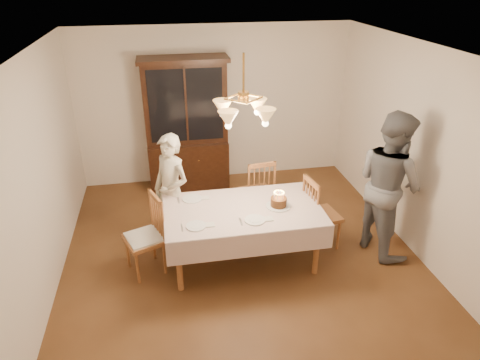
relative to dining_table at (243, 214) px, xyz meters
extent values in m
plane|color=#502E17|center=(0.00, 0.00, -0.68)|extent=(5.00, 5.00, 0.00)
plane|color=white|center=(0.00, 0.00, 1.92)|extent=(5.00, 5.00, 0.00)
plane|color=silver|center=(0.00, 2.50, 0.62)|extent=(4.50, 0.00, 4.50)
plane|color=silver|center=(0.00, -2.50, 0.62)|extent=(4.50, 0.00, 4.50)
plane|color=silver|center=(-2.25, 0.00, 0.62)|extent=(0.00, 5.00, 5.00)
plane|color=silver|center=(2.25, 0.00, 0.62)|extent=(0.00, 5.00, 5.00)
cube|color=brown|center=(0.00, 0.00, 0.05)|extent=(1.80, 1.00, 0.04)
cube|color=silver|center=(0.00, 0.00, 0.07)|extent=(1.90, 1.10, 0.01)
cylinder|color=brown|center=(-0.82, -0.42, -0.33)|extent=(0.07, 0.07, 0.71)
cylinder|color=brown|center=(0.82, -0.42, -0.33)|extent=(0.07, 0.07, 0.71)
cylinder|color=brown|center=(-0.82, 0.42, -0.33)|extent=(0.07, 0.07, 0.71)
cylinder|color=brown|center=(0.82, 0.42, -0.33)|extent=(0.07, 0.07, 0.71)
cube|color=black|center=(-0.50, 2.23, -0.28)|extent=(1.30, 0.50, 0.80)
cube|color=black|center=(-0.50, 2.28, 0.77)|extent=(1.30, 0.40, 1.30)
cube|color=black|center=(-0.50, 2.08, 0.77)|extent=(1.14, 0.01, 1.14)
cube|color=black|center=(-0.50, 2.23, 1.45)|extent=(1.38, 0.54, 0.06)
cube|color=brown|center=(0.38, 0.93, -0.23)|extent=(0.49, 0.47, 0.05)
cube|color=brown|center=(0.41, 0.74, 0.29)|extent=(0.40, 0.09, 0.06)
cylinder|color=brown|center=(0.54, 1.12, -0.47)|extent=(0.04, 0.04, 0.43)
cylinder|color=brown|center=(0.18, 1.07, -0.47)|extent=(0.04, 0.04, 0.43)
cylinder|color=brown|center=(0.58, 0.78, -0.47)|extent=(0.04, 0.04, 0.43)
cylinder|color=brown|center=(0.23, 0.74, -0.47)|extent=(0.04, 0.04, 0.43)
cube|color=brown|center=(-1.21, 0.02, -0.23)|extent=(0.55, 0.56, 0.05)
cube|color=brown|center=(-1.03, 0.08, 0.29)|extent=(0.17, 0.39, 0.06)
cylinder|color=brown|center=(-1.43, 0.12, -0.47)|extent=(0.04, 0.04, 0.43)
cylinder|color=brown|center=(-1.30, -0.21, -0.47)|extent=(0.04, 0.04, 0.43)
cylinder|color=brown|center=(-1.11, 0.24, -0.47)|extent=(0.04, 0.04, 0.43)
cylinder|color=brown|center=(-0.98, -0.09, -0.47)|extent=(0.04, 0.04, 0.43)
cube|color=beige|center=(-1.21, 0.02, -0.20)|extent=(0.50, 0.51, 0.03)
cube|color=brown|center=(1.09, 0.15, -0.23)|extent=(0.48, 0.50, 0.05)
cube|color=brown|center=(0.90, 0.13, 0.29)|extent=(0.10, 0.40, 0.06)
cylinder|color=brown|center=(1.28, 0.00, -0.47)|extent=(0.04, 0.04, 0.43)
cylinder|color=brown|center=(1.23, 0.36, -0.47)|extent=(0.04, 0.04, 0.43)
cylinder|color=brown|center=(0.95, -0.05, -0.47)|extent=(0.04, 0.04, 0.43)
cylinder|color=brown|center=(0.89, 0.31, -0.47)|extent=(0.04, 0.04, 0.43)
imported|color=beige|center=(-0.83, 0.58, 0.09)|extent=(0.65, 0.67, 1.54)
imported|color=slate|center=(1.85, -0.05, 0.26)|extent=(0.89, 1.05, 1.89)
cylinder|color=white|center=(0.44, -0.02, 0.08)|extent=(0.30, 0.30, 0.01)
cylinder|color=#3B200D|center=(0.44, -0.02, 0.14)|extent=(0.20, 0.20, 0.11)
cylinder|color=#598CD8|center=(0.49, -0.02, 0.23)|extent=(0.01, 0.01, 0.07)
sphere|color=#FFB23F|center=(0.49, -0.02, 0.27)|extent=(0.01, 0.01, 0.01)
cylinder|color=pink|center=(0.49, 0.00, 0.23)|extent=(0.01, 0.01, 0.07)
sphere|color=#FFB23F|center=(0.49, 0.00, 0.27)|extent=(0.01, 0.01, 0.01)
cylinder|color=#EACC66|center=(0.48, 0.01, 0.23)|extent=(0.01, 0.01, 0.07)
sphere|color=#FFB23F|center=(0.48, 0.01, 0.27)|extent=(0.01, 0.01, 0.01)
cylinder|color=#598CD8|center=(0.46, 0.03, 0.23)|extent=(0.01, 0.01, 0.07)
sphere|color=#FFB23F|center=(0.46, 0.03, 0.27)|extent=(0.01, 0.01, 0.01)
cylinder|color=pink|center=(0.45, 0.03, 0.23)|extent=(0.01, 0.01, 0.07)
sphere|color=#FFB23F|center=(0.45, 0.03, 0.27)|extent=(0.01, 0.01, 0.01)
cylinder|color=#EACC66|center=(0.43, 0.03, 0.23)|extent=(0.01, 0.01, 0.07)
sphere|color=#FFB23F|center=(0.43, 0.03, 0.27)|extent=(0.01, 0.01, 0.01)
cylinder|color=#598CD8|center=(0.41, 0.03, 0.23)|extent=(0.01, 0.01, 0.07)
sphere|color=#FFB23F|center=(0.41, 0.03, 0.27)|extent=(0.01, 0.01, 0.01)
cylinder|color=pink|center=(0.39, 0.01, 0.23)|extent=(0.01, 0.01, 0.07)
sphere|color=#FFB23F|center=(0.39, 0.01, 0.27)|extent=(0.01, 0.01, 0.01)
cylinder|color=#EACC66|center=(0.38, 0.00, 0.23)|extent=(0.01, 0.01, 0.07)
sphere|color=#FFB23F|center=(0.38, 0.00, 0.27)|extent=(0.01, 0.01, 0.01)
cylinder|color=#598CD8|center=(0.38, -0.02, 0.23)|extent=(0.01, 0.01, 0.07)
sphere|color=#FFB23F|center=(0.38, -0.02, 0.27)|extent=(0.01, 0.01, 0.01)
cylinder|color=pink|center=(0.38, -0.04, 0.23)|extent=(0.01, 0.01, 0.07)
sphere|color=#FFB23F|center=(0.38, -0.04, 0.27)|extent=(0.01, 0.01, 0.01)
cylinder|color=#EACC66|center=(0.39, -0.06, 0.23)|extent=(0.01, 0.01, 0.07)
sphere|color=#FFB23F|center=(0.39, -0.06, 0.27)|extent=(0.01, 0.01, 0.01)
cylinder|color=#598CD8|center=(0.41, -0.08, 0.23)|extent=(0.01, 0.01, 0.07)
sphere|color=#FFB23F|center=(0.41, -0.08, 0.27)|extent=(0.01, 0.01, 0.01)
cylinder|color=pink|center=(0.43, -0.08, 0.23)|extent=(0.01, 0.01, 0.07)
sphere|color=#FFB23F|center=(0.43, -0.08, 0.27)|extent=(0.01, 0.01, 0.01)
cylinder|color=#EACC66|center=(0.45, -0.08, 0.23)|extent=(0.01, 0.01, 0.07)
sphere|color=#FFB23F|center=(0.45, -0.08, 0.27)|extent=(0.01, 0.01, 0.01)
cylinder|color=#598CD8|center=(0.46, -0.08, 0.23)|extent=(0.01, 0.01, 0.07)
sphere|color=#FFB23F|center=(0.46, -0.08, 0.27)|extent=(0.01, 0.01, 0.01)
cylinder|color=pink|center=(0.48, -0.06, 0.23)|extent=(0.01, 0.01, 0.07)
sphere|color=#FFB23F|center=(0.48, -0.06, 0.27)|extent=(0.01, 0.01, 0.01)
cylinder|color=#EACC66|center=(0.49, -0.04, 0.23)|extent=(0.01, 0.01, 0.07)
sphere|color=#FFB23F|center=(0.49, -0.04, 0.27)|extent=(0.01, 0.01, 0.01)
cylinder|color=white|center=(-0.60, -0.29, 0.08)|extent=(0.23, 0.23, 0.02)
cube|color=silver|center=(-0.75, -0.29, 0.08)|extent=(0.01, 0.16, 0.01)
cube|color=beige|center=(-0.44, -0.29, 0.08)|extent=(0.10, 0.10, 0.01)
cylinder|color=white|center=(0.08, -0.29, 0.08)|extent=(0.24, 0.24, 0.02)
cube|color=silver|center=(-0.08, -0.29, 0.08)|extent=(0.02, 0.16, 0.01)
cube|color=beige|center=(0.25, -0.29, 0.08)|extent=(0.10, 0.10, 0.01)
cylinder|color=white|center=(-0.59, 0.35, 0.08)|extent=(0.25, 0.25, 0.02)
cube|color=silver|center=(-0.76, 0.35, 0.08)|extent=(0.01, 0.16, 0.01)
cube|color=beige|center=(-0.42, 0.35, 0.08)|extent=(0.10, 0.10, 0.01)
cylinder|color=#BF8C3F|center=(0.00, 0.00, 1.72)|extent=(0.02, 0.02, 0.40)
cylinder|color=#BF8C3F|center=(0.00, 0.00, 1.47)|extent=(0.12, 0.12, 0.10)
cone|color=#D8994C|center=(0.20, 0.20, 1.29)|extent=(0.22, 0.22, 0.18)
sphere|color=#FFD899|center=(0.20, 0.20, 1.22)|extent=(0.07, 0.07, 0.07)
cone|color=#D8994C|center=(-0.20, 0.20, 1.29)|extent=(0.22, 0.22, 0.18)
sphere|color=#FFD899|center=(-0.20, 0.20, 1.22)|extent=(0.07, 0.07, 0.07)
cone|color=#D8994C|center=(-0.20, -0.20, 1.29)|extent=(0.22, 0.22, 0.18)
sphere|color=#FFD899|center=(-0.20, -0.20, 1.22)|extent=(0.07, 0.07, 0.07)
cone|color=#D8994C|center=(0.20, -0.20, 1.29)|extent=(0.22, 0.22, 0.18)
sphere|color=#FFD899|center=(0.20, -0.20, 1.22)|extent=(0.07, 0.07, 0.07)
camera|label=1|loc=(-0.85, -4.38, 2.72)|focal=32.00mm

